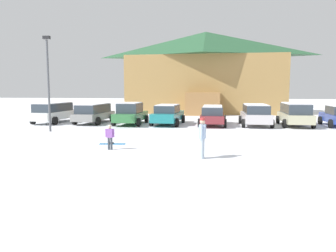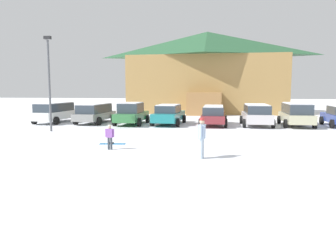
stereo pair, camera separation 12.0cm
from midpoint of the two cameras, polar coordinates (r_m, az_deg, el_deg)
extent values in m
plane|color=white|center=(10.53, 1.34, -9.10)|extent=(160.00, 160.00, 0.00)
cube|color=#A17C45|center=(39.06, 6.40, 7.16)|extent=(17.87, 7.60, 6.50)
pyramid|color=#275533|center=(39.39, 6.49, 13.96)|extent=(18.49, 8.22, 2.84)
cube|color=#9E6F3F|center=(34.67, 5.98, 3.84)|extent=(3.65, 1.91, 2.40)
cube|color=white|center=(28.78, -19.33, 1.83)|extent=(2.21, 4.93, 0.64)
cube|color=#2D3842|center=(28.66, -19.48, 3.09)|extent=(1.90, 3.76, 0.65)
cube|color=white|center=(28.64, -19.51, 3.80)|extent=(1.77, 3.57, 0.06)
cylinder|color=black|center=(30.58, -19.40, 1.48)|extent=(0.27, 0.66, 0.64)
cylinder|color=black|center=(29.60, -16.20, 1.44)|extent=(0.27, 0.66, 0.64)
cylinder|color=black|center=(28.11, -22.58, 0.93)|extent=(0.27, 0.66, 0.64)
cylinder|color=black|center=(27.04, -19.20, 0.87)|extent=(0.27, 0.66, 0.64)
cube|color=gray|center=(27.46, -12.87, 1.74)|extent=(2.14, 4.85, 0.56)
cube|color=#2D3842|center=(27.33, -12.99, 2.99)|extent=(1.85, 3.70, 0.66)
cube|color=white|center=(27.31, -13.01, 3.75)|extent=(1.73, 3.51, 0.06)
cylinder|color=black|center=(29.22, -13.43, 1.46)|extent=(0.26, 0.65, 0.64)
cylinder|color=black|center=(28.45, -9.84, 1.41)|extent=(0.26, 0.65, 0.64)
cylinder|color=black|center=(26.60, -16.09, 0.89)|extent=(0.26, 0.65, 0.64)
cylinder|color=black|center=(25.75, -12.21, 0.82)|extent=(0.26, 0.65, 0.64)
cube|color=#31713C|center=(26.02, -6.63, 1.67)|extent=(1.92, 4.40, 0.62)
cube|color=#2D3842|center=(25.76, -6.78, 3.14)|extent=(1.64, 2.31, 0.74)
cube|color=white|center=(25.74, -6.79, 4.03)|extent=(1.53, 2.19, 0.06)
cylinder|color=black|center=(27.60, -7.77, 1.29)|extent=(0.24, 0.65, 0.64)
cylinder|color=black|center=(27.10, -3.88, 1.24)|extent=(0.24, 0.65, 0.64)
cylinder|color=black|center=(25.05, -9.58, 0.72)|extent=(0.24, 0.65, 0.64)
cylinder|color=black|center=(24.50, -5.32, 0.65)|extent=(0.24, 0.65, 0.64)
cube|color=#1B777A|center=(25.82, -0.13, 1.70)|extent=(2.15, 4.90, 0.65)
cube|color=#2D3842|center=(25.54, -0.24, 3.00)|extent=(1.77, 2.59, 0.56)
cube|color=white|center=(25.52, -0.24, 3.70)|extent=(1.65, 2.46, 0.06)
cylinder|color=black|center=(27.50, -1.50, 1.33)|extent=(0.26, 0.65, 0.64)
cylinder|color=black|center=(27.12, 2.53, 1.25)|extent=(0.26, 0.65, 0.64)
cylinder|color=black|center=(24.63, -3.06, 0.70)|extent=(0.26, 0.65, 0.64)
cylinder|color=black|center=(24.21, 1.43, 0.61)|extent=(0.26, 0.65, 0.64)
cube|color=maroon|center=(25.50, 7.63, 1.48)|extent=(1.81, 4.76, 0.55)
cube|color=#2D3842|center=(25.37, 7.64, 2.73)|extent=(1.58, 3.62, 0.58)
cube|color=white|center=(25.35, 7.66, 3.46)|extent=(1.48, 3.44, 0.06)
cylinder|color=black|center=(27.02, 5.71, 1.20)|extent=(0.23, 0.64, 0.64)
cylinder|color=black|center=(26.99, 9.65, 1.13)|extent=(0.23, 0.64, 0.64)
cylinder|color=black|center=(24.11, 5.35, 0.55)|extent=(0.23, 0.64, 0.64)
cylinder|color=black|center=(24.07, 9.76, 0.48)|extent=(0.23, 0.64, 0.64)
cube|color=beige|center=(25.74, 14.85, 1.48)|extent=(1.89, 4.40, 0.66)
cube|color=#2D3842|center=(25.60, 14.92, 2.87)|extent=(1.66, 3.34, 0.61)
cube|color=white|center=(25.58, 14.94, 3.62)|extent=(1.55, 3.17, 0.06)
cylinder|color=black|center=(27.01, 12.34, 1.08)|extent=(0.22, 0.64, 0.64)
cylinder|color=black|center=(27.25, 16.58, 1.00)|extent=(0.22, 0.64, 0.64)
cylinder|color=black|center=(24.31, 12.87, 0.47)|extent=(0.22, 0.64, 0.64)
cylinder|color=black|center=(24.58, 17.56, 0.39)|extent=(0.22, 0.64, 0.64)
cube|color=#B3B08C|center=(26.61, 21.08, 1.40)|extent=(1.98, 4.81, 0.64)
cube|color=#2D3842|center=(26.47, 21.18, 2.86)|extent=(1.72, 3.66, 0.73)
cube|color=white|center=(26.45, 21.21, 3.71)|extent=(1.61, 3.48, 0.06)
cylinder|color=black|center=(27.90, 18.46, 1.06)|extent=(0.24, 0.65, 0.64)
cylinder|color=black|center=(28.28, 22.40, 0.97)|extent=(0.24, 0.65, 0.64)
cylinder|color=black|center=(25.01, 19.52, 0.42)|extent=(0.24, 0.65, 0.64)
cylinder|color=black|center=(25.44, 23.89, 0.33)|extent=(0.24, 0.65, 0.64)
cylinder|color=black|center=(28.61, 24.87, 0.92)|extent=(0.24, 0.65, 0.64)
cylinder|color=black|center=(26.07, 26.38, 0.35)|extent=(0.24, 0.65, 0.64)
cylinder|color=#384049|center=(15.46, -10.05, -3.04)|extent=(0.10, 0.10, 0.57)
cylinder|color=#384049|center=(15.50, -10.50, -3.03)|extent=(0.10, 0.10, 0.57)
cube|color=#9558B6|center=(15.41, -10.32, -1.25)|extent=(0.29, 0.18, 0.40)
cylinder|color=#9558B6|center=(15.36, -9.67, -1.22)|extent=(0.08, 0.08, 0.38)
cylinder|color=#9558B6|center=(15.45, -10.95, -1.20)|extent=(0.08, 0.08, 0.38)
sphere|color=tan|center=(15.37, -10.34, -0.23)|extent=(0.15, 0.15, 0.15)
cylinder|color=beige|center=(15.36, -10.34, 0.06)|extent=(0.14, 0.14, 0.07)
cylinder|color=#A2B6C7|center=(13.47, 5.79, -3.87)|extent=(0.15, 0.15, 0.82)
cylinder|color=#A2B6C7|center=(13.30, 5.66, -4.00)|extent=(0.15, 0.15, 0.82)
cube|color=#9CB6D6|center=(13.27, 5.76, -0.96)|extent=(0.29, 0.43, 0.58)
cylinder|color=#9CB6D6|center=(13.52, 5.94, -0.76)|extent=(0.11, 0.11, 0.55)
cylinder|color=#9CB6D6|center=(13.02, 5.58, -1.04)|extent=(0.11, 0.11, 0.55)
sphere|color=tan|center=(13.23, 5.78, 0.73)|extent=(0.21, 0.21, 0.21)
cylinder|color=#B22D2D|center=(13.22, 5.79, 1.22)|extent=(0.20, 0.20, 0.10)
cube|color=#1570B4|center=(17.12, -9.80, -3.04)|extent=(1.33, 0.24, 0.02)
cube|color=black|center=(17.12, -9.97, -2.91)|extent=(0.21, 0.10, 0.06)
cube|color=#1570B4|center=(16.93, -9.93, -3.15)|extent=(1.33, 0.24, 0.02)
cube|color=black|center=(16.93, -10.10, -3.02)|extent=(0.21, 0.10, 0.06)
cylinder|color=#515459|center=(22.90, -20.23, 6.49)|extent=(0.14, 0.14, 5.93)
cube|color=#232326|center=(23.12, -20.55, 14.24)|extent=(0.44, 0.24, 0.20)
camera|label=1|loc=(0.06, -90.21, -0.02)|focal=35.00mm
camera|label=2|loc=(0.06, 89.79, 0.02)|focal=35.00mm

